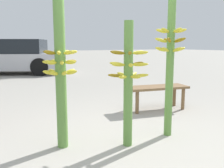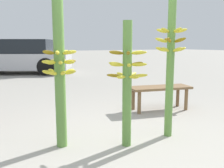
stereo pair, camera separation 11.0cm
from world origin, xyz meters
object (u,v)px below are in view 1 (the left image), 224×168
parked_car (13,57)px  banana_stalk_center (128,80)px  banana_stalk_left (61,71)px  market_bench (157,90)px  banana_stalk_right (170,63)px

parked_car → banana_stalk_center: bearing=-154.6°
banana_stalk_left → market_bench: banana_stalk_left is taller
banana_stalk_left → market_bench: (2.01, 0.70, -0.52)m
banana_stalk_right → banana_stalk_center: bearing=-179.4°
banana_stalk_left → banana_stalk_center: 0.75m
banana_stalk_left → parked_car: 7.93m
banana_stalk_left → market_bench: 2.19m
banana_stalk_right → parked_car: 8.24m
banana_stalk_left → parked_car: bearing=83.9°
banana_stalk_left → banana_stalk_right: size_ratio=0.99×
parked_car → market_bench: bearing=-144.1°
banana_stalk_center → parked_car: size_ratio=0.32×
banana_stalk_right → parked_car: (-0.44, 8.22, -0.27)m
market_bench → parked_car: size_ratio=0.26×
banana_stalk_right → parked_car: bearing=93.1°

